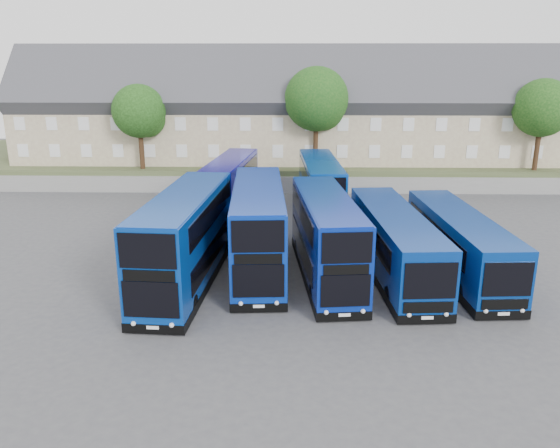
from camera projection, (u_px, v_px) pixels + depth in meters
The scene contains 14 objects.
ground at pixel (295, 304), 26.91m from camera, with size 120.00×120.00×0.00m, color #424246.
retaining_wall at pixel (294, 185), 49.70m from camera, with size 70.00×0.40×1.50m, color slate.
earth_bank at pixel (293, 163), 59.21m from camera, with size 80.00×20.00×2.00m, color #434D2B.
terrace_row at pixel (294, 114), 53.78m from camera, with size 54.00×10.40×11.20m.
dd_front_left at pixel (186, 240), 28.95m from camera, with size 3.62×12.38×4.86m.
dd_front_mid at pixel (258, 229), 30.96m from camera, with size 3.46×12.20×4.79m.
dd_front_right at pixel (326, 239), 29.76m from camera, with size 3.69×11.53×4.51m.
dd_rear_left at pixel (231, 187), 42.41m from camera, with size 3.62×11.08×4.33m.
dd_rear_right at pixel (320, 190), 41.43m from camera, with size 3.10×11.20×4.40m.
coach_east_a at pixel (394, 244), 30.39m from camera, with size 3.58×13.05×3.53m.
coach_east_b at pixel (459, 245), 30.53m from camera, with size 3.33×12.48×3.38m.
tree_west at pixel (141, 113), 49.23m from camera, with size 4.80×4.80×7.65m.
tree_mid at pixel (318, 102), 49.10m from camera, with size 5.76×5.76×9.18m.
tree_east at pixel (543, 110), 48.41m from camera, with size 5.12×5.12×8.16m.
Camera 1 is at (-0.23, -24.67, 11.48)m, focal length 35.00 mm.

